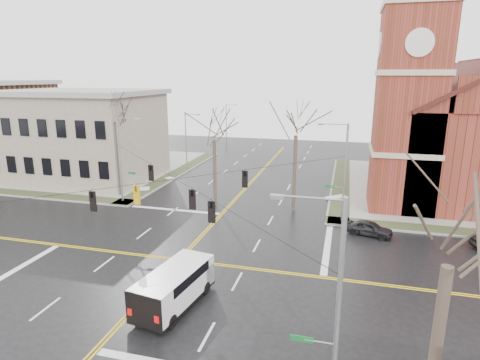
% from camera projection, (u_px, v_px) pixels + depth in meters
% --- Properties ---
extents(ground, '(120.00, 120.00, 0.00)m').
position_uv_depth(ground, '(179.00, 260.00, 29.69)').
color(ground, black).
rests_on(ground, ground).
extents(sidewalks, '(80.00, 80.00, 0.17)m').
position_uv_depth(sidewalks, '(179.00, 259.00, 29.67)').
color(sidewalks, gray).
rests_on(sidewalks, ground).
extents(road_markings, '(100.00, 100.00, 0.01)m').
position_uv_depth(road_markings, '(179.00, 260.00, 29.69)').
color(road_markings, gold).
rests_on(road_markings, ground).
extents(church, '(24.28, 27.48, 27.50)m').
position_uv_depth(church, '(471.00, 120.00, 44.60)').
color(church, maroon).
rests_on(church, ground).
extents(civic_building_a, '(18.00, 14.00, 11.00)m').
position_uv_depth(civic_building_a, '(83.00, 137.00, 52.48)').
color(civic_building_a, gray).
rests_on(civic_building_a, ground).
extents(signal_pole_ne, '(2.75, 0.22, 9.00)m').
position_uv_depth(signal_pole_ne, '(343.00, 170.00, 36.39)').
color(signal_pole_ne, gray).
rests_on(signal_pole_ne, ground).
extents(signal_pole_nw, '(2.75, 0.22, 9.00)m').
position_uv_depth(signal_pole_nw, '(121.00, 157.00, 42.02)').
color(signal_pole_nw, gray).
rests_on(signal_pole_nw, ground).
extents(signal_pole_se, '(2.75, 0.22, 9.00)m').
position_uv_depth(signal_pole_se, '(334.00, 305.00, 14.88)').
color(signal_pole_se, gray).
rests_on(signal_pole_se, ground).
extents(span_wires, '(23.02, 23.02, 0.03)m').
position_uv_depth(span_wires, '(176.00, 179.00, 28.13)').
color(span_wires, black).
rests_on(span_wires, ground).
extents(traffic_signals, '(8.21, 8.26, 1.30)m').
position_uv_depth(traffic_signals, '(172.00, 192.00, 27.70)').
color(traffic_signals, black).
rests_on(traffic_signals, ground).
extents(streetlight_north_a, '(2.30, 0.20, 8.00)m').
position_uv_depth(streetlight_north_a, '(187.00, 139.00, 57.40)').
color(streetlight_north_a, gray).
rests_on(streetlight_north_a, ground).
extents(streetlight_north_b, '(2.30, 0.20, 8.00)m').
position_uv_depth(streetlight_north_b, '(227.00, 123.00, 76.11)').
color(streetlight_north_b, gray).
rests_on(streetlight_north_b, ground).
extents(cargo_van, '(3.20, 6.20, 2.25)m').
position_uv_depth(cargo_van, '(176.00, 283.00, 23.67)').
color(cargo_van, silver).
rests_on(cargo_van, ground).
extents(parked_car_a, '(4.04, 2.46, 1.28)m').
position_uv_depth(parked_car_a, '(370.00, 228.00, 34.15)').
color(parked_car_a, black).
rests_on(parked_car_a, ground).
extents(tree_nw_far, '(4.00, 4.00, 12.29)m').
position_uv_depth(tree_nw_far, '(114.00, 117.00, 43.38)').
color(tree_nw_far, '#392F24').
rests_on(tree_nw_far, ground).
extents(tree_nw_near, '(4.00, 4.00, 10.09)m').
position_uv_depth(tree_nw_near, '(214.00, 136.00, 40.61)').
color(tree_nw_near, '#392F24').
rests_on(tree_nw_near, ground).
extents(tree_ne, '(4.00, 4.00, 11.19)m').
position_uv_depth(tree_ne, '(296.00, 130.00, 38.71)').
color(tree_ne, '#392F24').
rests_on(tree_ne, ground).
extents(tree_se, '(4.00, 4.00, 11.68)m').
position_uv_depth(tree_se, '(450.00, 250.00, 11.32)').
color(tree_se, '#392F24').
rests_on(tree_se, ground).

